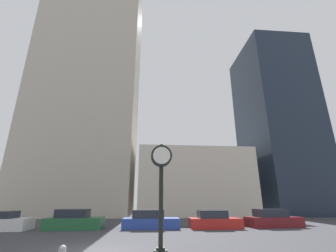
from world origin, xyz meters
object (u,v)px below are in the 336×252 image
object	(u,v)px
street_clock	(161,173)
car_blue	(150,221)
car_maroon	(273,219)
car_green	(74,221)
car_red	(214,221)

from	to	relation	value
street_clock	car_blue	world-z (taller)	street_clock
car_blue	car_maroon	size ratio (longest dim) A/B	1.00
car_blue	car_green	bearing A→B (deg)	-178.49
car_red	car_maroon	size ratio (longest dim) A/B	0.91
car_blue	car_maroon	bearing A→B (deg)	2.22
street_clock	car_red	distance (m)	9.92
street_clock	car_maroon	size ratio (longest dim) A/B	1.06
car_blue	car_red	size ratio (longest dim) A/B	1.10
car_green	car_blue	bearing A→B (deg)	-0.20
car_green	car_maroon	xyz separation A→B (m)	(16.05, 0.16, -0.03)
car_blue	car_maroon	world-z (taller)	car_maroon
car_green	car_blue	distance (m)	5.85
car_green	car_maroon	distance (m)	16.05
car_green	street_clock	bearing A→B (deg)	-54.26
street_clock	car_maroon	world-z (taller)	street_clock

